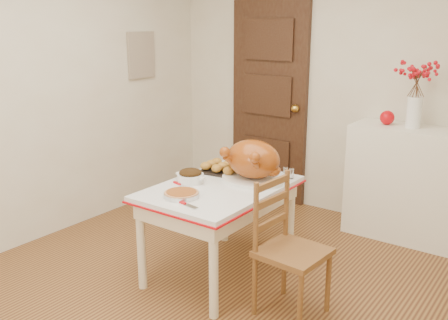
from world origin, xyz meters
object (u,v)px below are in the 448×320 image
Objects in this scene: chair_oak at (293,249)px; pumpkin_pie at (181,193)px; kitchen_table at (220,230)px; sideboard at (408,184)px; turkey_platter at (253,161)px.

chair_oak is 0.82m from pumpkin_pie.
chair_oak reaches higher than kitchen_table.
sideboard is 2.01× the size of turkey_platter.
kitchen_table is at bearing -133.26° from turkey_platter.
sideboard is 1.74m from kitchen_table.
pumpkin_pie is at bearing -101.50° from kitchen_table.
sideboard is 1.51m from turkey_platter.
kitchen_table is 0.56m from turkey_platter.
turkey_platter is at bearing -121.77° from sideboard.
kitchen_table is at bearing 81.23° from chair_oak.
pumpkin_pie is (-0.98, -1.81, 0.23)m from sideboard.
sideboard is at bearing 61.75° from pumpkin_pie.
turkey_platter is (-0.55, 0.39, 0.39)m from chair_oak.
sideboard is 2.07m from pumpkin_pie.
sideboard reaches higher than pumpkin_pie.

